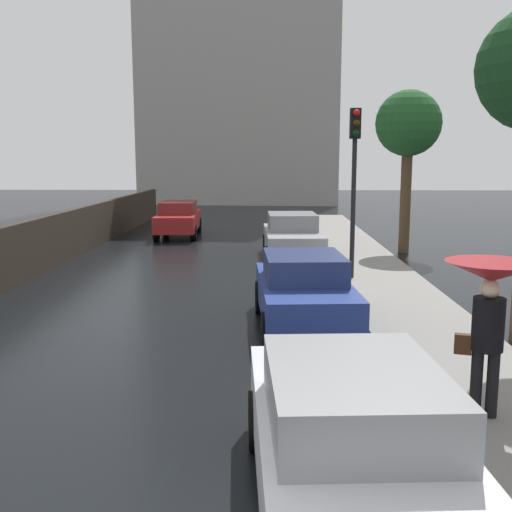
# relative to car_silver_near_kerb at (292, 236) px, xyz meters

# --- Properties ---
(car_silver_near_kerb) EXTENTS (1.95, 4.22, 1.47)m
(car_silver_near_kerb) POSITION_rel_car_silver_near_kerb_xyz_m (0.00, 0.00, 0.00)
(car_silver_near_kerb) COLOR #B2B5BA
(car_silver_near_kerb) RESTS_ON ground
(car_blue_mid_road) EXTENTS (1.92, 3.93, 1.43)m
(car_blue_mid_road) POSITION_rel_car_silver_near_kerb_xyz_m (-0.07, -8.02, -0.01)
(car_blue_mid_road) COLOR navy
(car_blue_mid_road) RESTS_ON ground
(car_red_far_ahead) EXTENTS (1.87, 4.48, 1.46)m
(car_red_far_ahead) POSITION_rel_car_silver_near_kerb_xyz_m (-4.56, 5.76, 0.00)
(car_red_far_ahead) COLOR maroon
(car_red_far_ahead) RESTS_ON ground
(car_white_behind_camera) EXTENTS (1.90, 3.90, 1.47)m
(car_white_behind_camera) POSITION_rel_car_silver_near_kerb_xyz_m (0.00, -14.05, 0.01)
(car_white_behind_camera) COLOR silver
(car_white_behind_camera) RESTS_ON ground
(pedestrian_with_umbrella_far) EXTENTS (1.06, 1.06, 1.88)m
(pedestrian_with_umbrella_far) POSITION_rel_car_silver_near_kerb_xyz_m (1.85, -12.18, 0.89)
(pedestrian_with_umbrella_far) COLOR black
(pedestrian_with_umbrella_far) RESTS_ON sidewalk_strip
(traffic_light) EXTENTS (0.26, 0.39, 4.31)m
(traffic_light) POSITION_rel_car_silver_near_kerb_xyz_m (1.41, -3.72, 2.38)
(traffic_light) COLOR black
(traffic_light) RESTS_ON sidewalk_strip
(street_tree_mid) EXTENTS (2.21, 2.21, 5.49)m
(street_tree_mid) POSITION_rel_car_silver_near_kerb_xyz_m (3.91, 1.52, 3.53)
(street_tree_mid) COLOR #4C3823
(street_tree_mid) RESTS_ON ground
(distant_tower) EXTENTS (14.92, 11.69, 26.06)m
(distant_tower) POSITION_rel_car_silver_near_kerb_xyz_m (-2.75, 27.87, 12.28)
(distant_tower) COLOR #9E9993
(distant_tower) RESTS_ON ground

